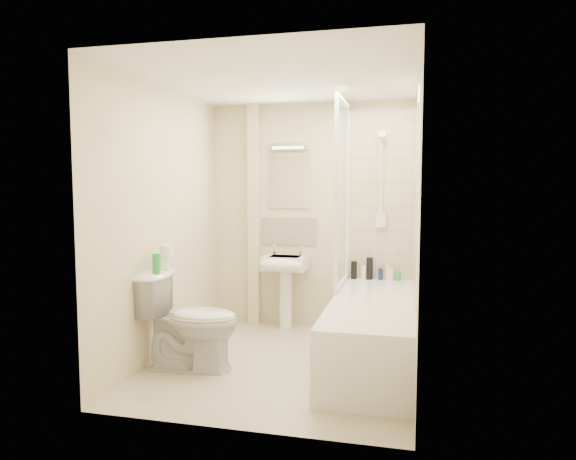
# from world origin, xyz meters

# --- Properties ---
(floor) EXTENTS (2.50, 2.50, 0.00)m
(floor) POSITION_xyz_m (0.00, 0.00, 0.00)
(floor) COLOR beige
(floor) RESTS_ON ground
(wall_back) EXTENTS (2.20, 0.02, 2.40)m
(wall_back) POSITION_xyz_m (0.00, 1.25, 1.20)
(wall_back) COLOR beige
(wall_back) RESTS_ON ground
(wall_left) EXTENTS (0.02, 2.50, 2.40)m
(wall_left) POSITION_xyz_m (-1.10, 0.00, 1.20)
(wall_left) COLOR beige
(wall_left) RESTS_ON ground
(wall_right) EXTENTS (0.02, 2.50, 2.40)m
(wall_right) POSITION_xyz_m (1.10, 0.00, 1.20)
(wall_right) COLOR beige
(wall_right) RESTS_ON ground
(ceiling) EXTENTS (2.20, 2.50, 0.02)m
(ceiling) POSITION_xyz_m (0.00, 0.00, 2.40)
(ceiling) COLOR white
(ceiling) RESTS_ON wall_back
(tile_back) EXTENTS (0.70, 0.01, 1.75)m
(tile_back) POSITION_xyz_m (0.75, 1.24, 1.42)
(tile_back) COLOR beige
(tile_back) RESTS_ON wall_back
(tile_right) EXTENTS (0.01, 2.10, 1.75)m
(tile_right) POSITION_xyz_m (1.09, 0.20, 1.42)
(tile_right) COLOR beige
(tile_right) RESTS_ON wall_right
(pipe_boxing) EXTENTS (0.12, 0.12, 2.40)m
(pipe_boxing) POSITION_xyz_m (-0.62, 1.19, 1.20)
(pipe_boxing) COLOR beige
(pipe_boxing) RESTS_ON ground
(splashback) EXTENTS (0.60, 0.02, 0.30)m
(splashback) POSITION_xyz_m (-0.24, 1.24, 1.03)
(splashback) COLOR beige
(splashback) RESTS_ON wall_back
(mirror) EXTENTS (0.46, 0.01, 0.60)m
(mirror) POSITION_xyz_m (-0.24, 1.24, 1.58)
(mirror) COLOR white
(mirror) RESTS_ON wall_back
(strip_light) EXTENTS (0.42, 0.07, 0.07)m
(strip_light) POSITION_xyz_m (-0.24, 1.22, 1.95)
(strip_light) COLOR silver
(strip_light) RESTS_ON wall_back
(bathtub) EXTENTS (0.70, 2.10, 0.55)m
(bathtub) POSITION_xyz_m (0.75, 0.20, 0.29)
(bathtub) COLOR white
(bathtub) RESTS_ON ground
(shower_screen) EXTENTS (0.04, 0.92, 1.80)m
(shower_screen) POSITION_xyz_m (0.40, 0.80, 1.45)
(shower_screen) COLOR white
(shower_screen) RESTS_ON bathtub
(shower_fixture) EXTENTS (0.10, 0.16, 0.99)m
(shower_fixture) POSITION_xyz_m (0.75, 1.19, 1.55)
(shower_fixture) COLOR white
(shower_fixture) RESTS_ON wall_back
(pedestal_sink) EXTENTS (0.46, 0.45, 0.89)m
(pedestal_sink) POSITION_xyz_m (-0.24, 1.01, 0.63)
(pedestal_sink) COLOR white
(pedestal_sink) RESTS_ON ground
(bottle_black_a) EXTENTS (0.06, 0.06, 0.19)m
(bottle_black_a) POSITION_xyz_m (0.48, 1.16, 0.64)
(bottle_black_a) COLOR black
(bottle_black_a) RESTS_ON bathtub
(bottle_white_a) EXTENTS (0.05, 0.05, 0.14)m
(bottle_white_a) POSITION_xyz_m (0.58, 1.16, 0.62)
(bottle_white_a) COLOR white
(bottle_white_a) RESTS_ON bathtub
(bottle_black_b) EXTENTS (0.07, 0.07, 0.23)m
(bottle_black_b) POSITION_xyz_m (0.64, 1.16, 0.66)
(bottle_black_b) COLOR black
(bottle_black_b) RESTS_ON bathtub
(bottle_blue) EXTENTS (0.05, 0.05, 0.12)m
(bottle_blue) POSITION_xyz_m (0.76, 1.16, 0.61)
(bottle_blue) COLOR navy
(bottle_blue) RESTS_ON bathtub
(bottle_cream) EXTENTS (0.05, 0.05, 0.16)m
(bottle_cream) POSITION_xyz_m (0.83, 1.16, 0.63)
(bottle_cream) COLOR beige
(bottle_cream) RESTS_ON bathtub
(bottle_white_b) EXTENTS (0.06, 0.06, 0.12)m
(bottle_white_b) POSITION_xyz_m (0.86, 1.16, 0.61)
(bottle_white_b) COLOR white
(bottle_white_b) RESTS_ON bathtub
(bottle_green) EXTENTS (0.05, 0.05, 0.10)m
(bottle_green) POSITION_xyz_m (0.94, 1.16, 0.60)
(bottle_green) COLOR green
(bottle_green) RESTS_ON bathtub
(toilet) EXTENTS (0.57, 0.87, 0.82)m
(toilet) POSITION_xyz_m (-0.72, -0.30, 0.41)
(toilet) COLOR white
(toilet) RESTS_ON ground
(toilet_roll_lower) EXTENTS (0.11, 0.11, 0.10)m
(toilet_roll_lower) POSITION_xyz_m (-0.99, -0.24, 0.87)
(toilet_roll_lower) COLOR white
(toilet_roll_lower) RESTS_ON toilet
(toilet_roll_upper) EXTENTS (0.11, 0.11, 0.11)m
(toilet_roll_upper) POSITION_xyz_m (-0.96, -0.23, 0.97)
(toilet_roll_upper) COLOR white
(toilet_roll_upper) RESTS_ON toilet_roll_lower
(green_bottle) EXTENTS (0.07, 0.07, 0.16)m
(green_bottle) POSITION_xyz_m (-0.96, -0.41, 0.90)
(green_bottle) COLOR green
(green_bottle) RESTS_ON toilet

